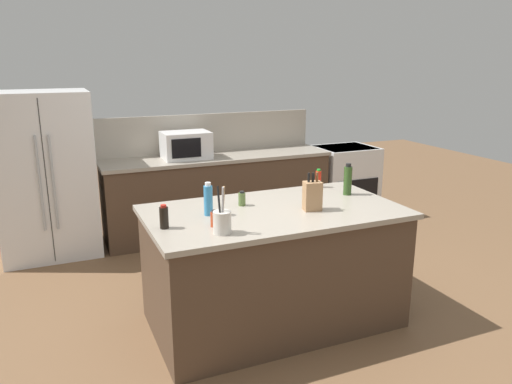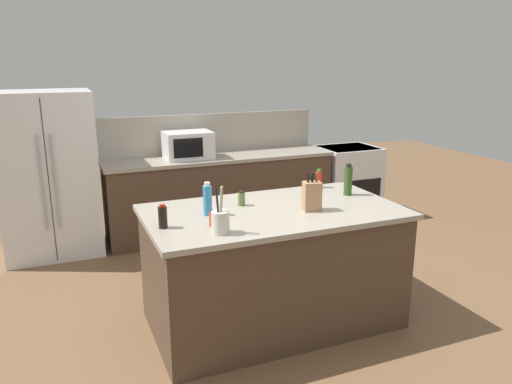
{
  "view_description": "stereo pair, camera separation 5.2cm",
  "coord_description": "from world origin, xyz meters",
  "px_view_note": "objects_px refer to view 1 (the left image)",
  "views": [
    {
      "loc": [
        -1.56,
        -3.28,
        2.06
      ],
      "look_at": [
        0.0,
        0.35,
        0.99
      ],
      "focal_mm": 35.0,
      "sensor_mm": 36.0,
      "label": 1
    },
    {
      "loc": [
        -1.51,
        -3.3,
        2.06
      ],
      "look_at": [
        0.0,
        0.35,
        0.99
      ],
      "focal_mm": 35.0,
      "sensor_mm": 36.0,
      "label": 2
    }
  ],
  "objects_px": {
    "microwave": "(186,145)",
    "olive_oil_bottle": "(348,180)",
    "soy_sauce_bottle": "(164,217)",
    "spice_jar_oregano": "(242,199)",
    "knife_block": "(312,196)",
    "range_oven": "(344,181)",
    "spice_jar_paprika": "(214,219)",
    "refrigerator": "(46,175)",
    "dish_soap_bottle": "(208,200)",
    "hot_sauce_bottle": "(318,179)",
    "utensil_crock": "(222,221)"
  },
  "relations": [
    {
      "from": "knife_block",
      "to": "dish_soap_bottle",
      "type": "height_order",
      "value": "knife_block"
    },
    {
      "from": "microwave",
      "to": "hot_sauce_bottle",
      "type": "bearing_deg",
      "value": -67.54
    },
    {
      "from": "hot_sauce_bottle",
      "to": "spice_jar_paprika",
      "type": "bearing_deg",
      "value": -151.39
    },
    {
      "from": "knife_block",
      "to": "olive_oil_bottle",
      "type": "height_order",
      "value": "knife_block"
    },
    {
      "from": "spice_jar_paprika",
      "to": "refrigerator",
      "type": "bearing_deg",
      "value": 112.85
    },
    {
      "from": "range_oven",
      "to": "refrigerator",
      "type": "bearing_deg",
      "value": 179.19
    },
    {
      "from": "knife_block",
      "to": "soy_sauce_bottle",
      "type": "relative_size",
      "value": 1.75
    },
    {
      "from": "spice_jar_oregano",
      "to": "olive_oil_bottle",
      "type": "bearing_deg",
      "value": -3.16
    },
    {
      "from": "spice_jar_paprika",
      "to": "dish_soap_bottle",
      "type": "relative_size",
      "value": 0.47
    },
    {
      "from": "knife_block",
      "to": "microwave",
      "type": "bearing_deg",
      "value": 108.93
    },
    {
      "from": "knife_block",
      "to": "range_oven",
      "type": "bearing_deg",
      "value": 62.76
    },
    {
      "from": "microwave",
      "to": "dish_soap_bottle",
      "type": "height_order",
      "value": "microwave"
    },
    {
      "from": "microwave",
      "to": "knife_block",
      "type": "height_order",
      "value": "microwave"
    },
    {
      "from": "soy_sauce_bottle",
      "to": "spice_jar_paprika",
      "type": "height_order",
      "value": "soy_sauce_bottle"
    },
    {
      "from": "olive_oil_bottle",
      "to": "dish_soap_bottle",
      "type": "xyz_separation_m",
      "value": [
        -1.25,
        -0.08,
        -0.01
      ]
    },
    {
      "from": "knife_block",
      "to": "dish_soap_bottle",
      "type": "xyz_separation_m",
      "value": [
        -0.76,
        0.19,
        0.0
      ]
    },
    {
      "from": "range_oven",
      "to": "olive_oil_bottle",
      "type": "xyz_separation_m",
      "value": [
        -1.33,
        -2.06,
        0.6
      ]
    },
    {
      "from": "soy_sauce_bottle",
      "to": "spice_jar_paprika",
      "type": "relative_size",
      "value": 1.42
    },
    {
      "from": "range_oven",
      "to": "spice_jar_oregano",
      "type": "relative_size",
      "value": 7.96
    },
    {
      "from": "soy_sauce_bottle",
      "to": "dish_soap_bottle",
      "type": "bearing_deg",
      "value": 23.86
    },
    {
      "from": "knife_block",
      "to": "soy_sauce_bottle",
      "type": "distance_m",
      "value": 1.13
    },
    {
      "from": "range_oven",
      "to": "soy_sauce_bottle",
      "type": "xyz_separation_m",
      "value": [
        -2.94,
        -2.3,
        0.55
      ]
    },
    {
      "from": "refrigerator",
      "to": "spice_jar_paprika",
      "type": "bearing_deg",
      "value": -67.15
    },
    {
      "from": "olive_oil_bottle",
      "to": "hot_sauce_bottle",
      "type": "distance_m",
      "value": 0.33
    },
    {
      "from": "spice_jar_paprika",
      "to": "dish_soap_bottle",
      "type": "bearing_deg",
      "value": 80.46
    },
    {
      "from": "utensil_crock",
      "to": "spice_jar_oregano",
      "type": "xyz_separation_m",
      "value": [
        0.35,
        0.54,
        -0.03
      ]
    },
    {
      "from": "olive_oil_bottle",
      "to": "spice_jar_paprika",
      "type": "relative_size",
      "value": 2.29
    },
    {
      "from": "soy_sauce_bottle",
      "to": "spice_jar_oregano",
      "type": "height_order",
      "value": "soy_sauce_bottle"
    },
    {
      "from": "soy_sauce_bottle",
      "to": "spice_jar_oregano",
      "type": "distance_m",
      "value": 0.74
    },
    {
      "from": "utensil_crock",
      "to": "spice_jar_paprika",
      "type": "height_order",
      "value": "utensil_crock"
    },
    {
      "from": "olive_oil_bottle",
      "to": "soy_sauce_bottle",
      "type": "height_order",
      "value": "olive_oil_bottle"
    },
    {
      "from": "hot_sauce_bottle",
      "to": "spice_jar_oregano",
      "type": "bearing_deg",
      "value": -162.77
    },
    {
      "from": "range_oven",
      "to": "dish_soap_bottle",
      "type": "bearing_deg",
      "value": -140.35
    },
    {
      "from": "microwave",
      "to": "dish_soap_bottle",
      "type": "relative_size",
      "value": 2.16
    },
    {
      "from": "refrigerator",
      "to": "soy_sauce_bottle",
      "type": "relative_size",
      "value": 10.45
    },
    {
      "from": "microwave",
      "to": "spice_jar_oregano",
      "type": "relative_size",
      "value": 4.61
    },
    {
      "from": "refrigerator",
      "to": "soy_sauce_bottle",
      "type": "height_order",
      "value": "refrigerator"
    },
    {
      "from": "knife_block",
      "to": "refrigerator",
      "type": "bearing_deg",
      "value": 138.44
    },
    {
      "from": "microwave",
      "to": "olive_oil_bottle",
      "type": "xyz_separation_m",
      "value": [
        0.82,
        -2.06,
        -0.03
      ]
    },
    {
      "from": "knife_block",
      "to": "soy_sauce_bottle",
      "type": "xyz_separation_m",
      "value": [
        -1.12,
        0.03,
        -0.04
      ]
    },
    {
      "from": "microwave",
      "to": "knife_block",
      "type": "distance_m",
      "value": 2.35
    },
    {
      "from": "soy_sauce_bottle",
      "to": "spice_jar_oregano",
      "type": "relative_size",
      "value": 1.43
    },
    {
      "from": "refrigerator",
      "to": "olive_oil_bottle",
      "type": "distance_m",
      "value": 3.14
    },
    {
      "from": "soy_sauce_bottle",
      "to": "dish_soap_bottle",
      "type": "distance_m",
      "value": 0.4
    },
    {
      "from": "soy_sauce_bottle",
      "to": "dish_soap_bottle",
      "type": "height_order",
      "value": "dish_soap_bottle"
    },
    {
      "from": "microwave",
      "to": "spice_jar_oregano",
      "type": "xyz_separation_m",
      "value": [
        -0.11,
        -2.0,
        -0.1
      ]
    },
    {
      "from": "spice_jar_oregano",
      "to": "range_oven",
      "type": "bearing_deg",
      "value": 41.56
    },
    {
      "from": "range_oven",
      "to": "dish_soap_bottle",
      "type": "distance_m",
      "value": 3.4
    },
    {
      "from": "microwave",
      "to": "soy_sauce_bottle",
      "type": "height_order",
      "value": "microwave"
    },
    {
      "from": "microwave",
      "to": "soy_sauce_bottle",
      "type": "xyz_separation_m",
      "value": [
        -0.79,
        -2.3,
        -0.07
      ]
    }
  ]
}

